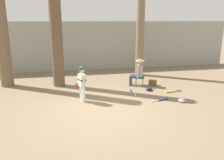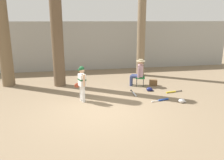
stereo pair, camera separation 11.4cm
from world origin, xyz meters
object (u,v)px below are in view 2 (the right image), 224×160
object	(u,v)px
seated_spectator	(138,72)
bat_aluminum_silver	(134,94)
tree_behind_spectator	(141,27)
young_ballplayer	(82,82)
folding_stool	(140,78)
handbag_beside_stool	(153,83)
batting_helmet_white	(182,101)
batting_helmet_navy	(149,89)
bat_blue_youth	(162,100)
tree_far_left	(1,16)
tree_near_player	(56,21)
bat_yellow_trainer	(172,92)

from	to	relation	value
seated_spectator	bat_aluminum_silver	size ratio (longest dim) A/B	1.60
tree_behind_spectator	young_ballplayer	distance (m)	5.18
folding_stool	handbag_beside_stool	size ratio (longest dim) A/B	1.49
batting_helmet_white	batting_helmet_navy	world-z (taller)	batting_helmet_navy
handbag_beside_stool	seated_spectator	bearing A→B (deg)	169.53
seated_spectator	bat_aluminum_silver	distance (m)	1.45
folding_stool	seated_spectator	world-z (taller)	seated_spectator
bat_blue_youth	seated_spectator	bearing A→B (deg)	97.84
young_ballplayer	tree_far_left	distance (m)	4.74
tree_near_player	folding_stool	bearing A→B (deg)	-11.52
young_ballplayer	bat_aluminum_silver	distance (m)	2.23
handbag_beside_stool	tree_near_player	bearing A→B (deg)	168.81
folding_stool	batting_helmet_navy	distance (m)	0.91
bat_yellow_trainer	bat_blue_youth	bearing A→B (deg)	-133.41
tree_far_left	bat_yellow_trainer	distance (m)	7.82
handbag_beside_stool	batting_helmet_navy	world-z (taller)	handbag_beside_stool
handbag_beside_stool	batting_helmet_white	distance (m)	2.30
tree_far_left	bat_yellow_trainer	bearing A→B (deg)	-19.36
tree_behind_spectator	tree_far_left	bearing A→B (deg)	-172.67
batting_helmet_navy	bat_yellow_trainer	bearing A→B (deg)	-25.17
handbag_beside_stool	tree_behind_spectator	bearing A→B (deg)	89.09
bat_yellow_trainer	tree_near_player	bearing A→B (deg)	156.58
folding_stool	seated_spectator	size ratio (longest dim) A/B	0.42
tree_near_player	tree_behind_spectator	world-z (taller)	tree_near_player
bat_yellow_trainer	bat_blue_youth	xyz separation A→B (m)	(-0.78, -0.83, 0.00)
tree_behind_spectator	tree_near_player	bearing A→B (deg)	-163.26
batting_helmet_white	batting_helmet_navy	xyz separation A→B (m)	(-0.67, 1.54, 0.01)
tree_far_left	batting_helmet_white	bearing A→B (deg)	-28.07
young_ballplayer	bat_yellow_trainer	bearing A→B (deg)	5.03
tree_near_player	handbag_beside_stool	size ratio (longest dim) A/B	19.00
tree_near_player	bat_aluminum_silver	size ratio (longest dim) A/B	8.61
handbag_beside_stool	bat_aluminum_silver	size ratio (longest dim) A/B	0.45
young_ballplayer	folding_stool	world-z (taller)	young_ballplayer
tree_near_player	seated_spectator	world-z (taller)	tree_near_player
bat_yellow_trainer	batting_helmet_white	world-z (taller)	batting_helmet_white
bat_aluminum_silver	bat_blue_youth	size ratio (longest dim) A/B	1.04
tree_behind_spectator	handbag_beside_stool	distance (m)	3.18
bat_blue_youth	batting_helmet_navy	distance (m)	1.23
bat_aluminum_silver	bat_yellow_trainer	distance (m)	1.60
tree_far_left	bat_yellow_trainer	size ratio (longest dim) A/B	9.43
tree_behind_spectator	folding_stool	distance (m)	3.00
seated_spectator	tree_behind_spectator	bearing A→B (deg)	69.82
handbag_beside_stool	young_ballplayer	bearing A→B (deg)	-155.93
young_ballplayer	batting_helmet_navy	size ratio (longest dim) A/B	4.38
seated_spectator	batting_helmet_white	distance (m)	2.64
batting_helmet_white	seated_spectator	bearing A→B (deg)	110.44
tree_behind_spectator	batting_helmet_white	xyz separation A→B (m)	(0.18, -4.37, -2.47)
tree_far_left	bat_blue_youth	xyz separation A→B (m)	(6.02, -3.22, -3.02)
tree_behind_spectator	batting_helmet_white	distance (m)	5.02
folding_stool	handbag_beside_stool	world-z (taller)	folding_stool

